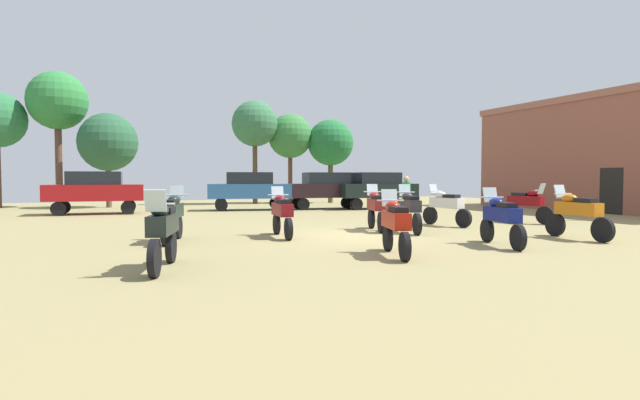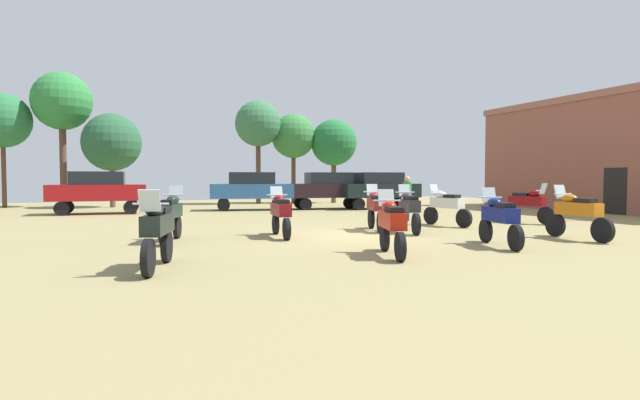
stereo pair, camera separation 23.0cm
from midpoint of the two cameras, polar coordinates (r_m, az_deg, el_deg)
ground_plane at (r=15.14m, az=4.08°, el=-3.99°), size 44.00×52.00×0.02m
brick_building at (r=30.80m, az=31.26°, el=4.47°), size 6.12×14.60×5.94m
motorcycle_1 at (r=16.45m, az=6.67°, el=-0.89°), size 0.80×2.09×1.50m
motorcycle_2 at (r=18.48m, az=14.38°, el=-0.60°), size 0.70×2.20×1.48m
motorcycle_4 at (r=13.98m, az=-15.99°, el=-1.57°), size 0.87×2.16×1.49m
motorcycle_5 at (r=15.71m, az=27.35°, el=-1.29°), size 0.62×2.27×1.50m
motorcycle_6 at (r=14.60m, az=-4.01°, el=-1.38°), size 0.62×2.19×1.45m
motorcycle_7 at (r=13.36m, az=20.01°, el=-1.87°), size 0.82×2.20×1.45m
motorcycle_8 at (r=11.16m, az=8.65°, el=-2.63°), size 0.83×2.08×1.44m
motorcycle_9 at (r=20.46m, az=22.63°, el=-0.39°), size 0.84×2.13×1.50m
motorcycle_10 at (r=9.81m, az=-17.18°, el=-3.24°), size 0.82×2.17×1.50m
motorcycle_11 at (r=16.02m, az=10.40°, el=-0.99°), size 0.84×2.18×1.50m
car_2 at (r=27.02m, az=-7.47°, el=1.35°), size 4.56×2.58×2.00m
car_3 at (r=27.75m, az=1.21°, el=1.40°), size 4.49×2.30×2.00m
car_4 at (r=27.98m, az=6.86°, el=1.39°), size 4.42×2.11×2.00m
car_5 at (r=26.05m, az=-23.48°, el=1.12°), size 4.41×2.07×2.00m
person_1 at (r=20.38m, az=10.10°, el=0.61°), size 0.42×0.42×1.78m
tree_1 at (r=31.73m, az=-22.21°, el=6.01°), size 3.32×3.32×5.43m
tree_2 at (r=34.75m, az=1.75°, el=6.43°), size 3.14×3.14×5.69m
tree_5 at (r=34.62m, az=-2.82°, el=7.16°), size 2.99×2.99×6.04m
tree_6 at (r=34.18m, az=-31.99°, el=7.58°), size 3.11×3.11×6.53m
tree_7 at (r=33.80m, az=-6.80°, el=8.45°), size 3.00×3.00×6.77m
tree_8 at (r=33.51m, az=-26.88°, el=9.78°), size 3.35×3.35×7.85m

